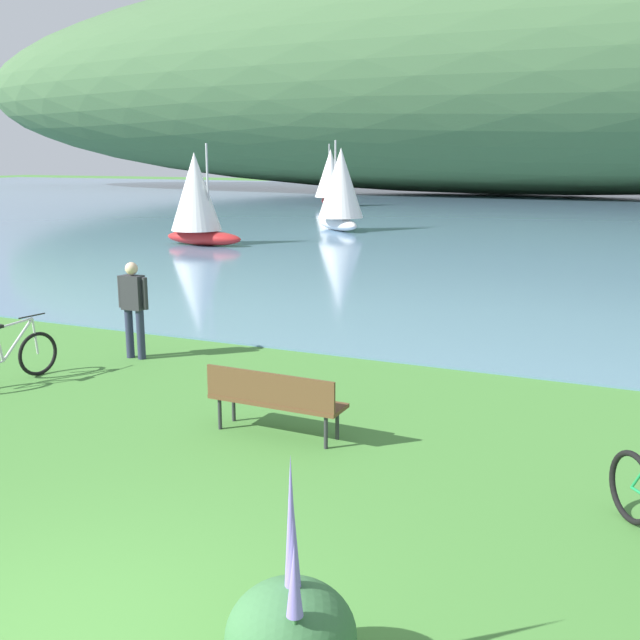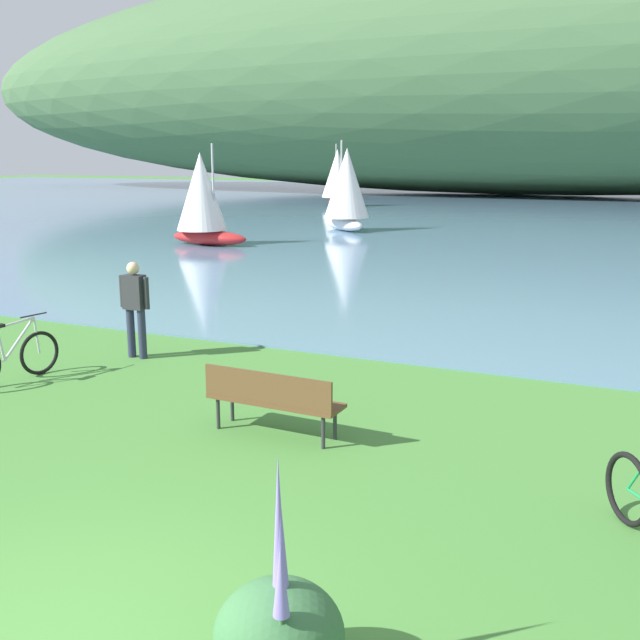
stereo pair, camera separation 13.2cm
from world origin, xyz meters
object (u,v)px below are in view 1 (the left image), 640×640
object	(u,v)px
person_at_shoreline	(133,304)
bicycle_beside_path	(9,359)
sailboat_toward_hillside	(340,188)
park_bench_near_camera	(274,397)
sailboat_mid_bay	(330,177)
sailboat_nearest_to_shore	(196,198)

from	to	relation	value
person_at_shoreline	bicycle_beside_path	bearing A→B (deg)	-113.97
person_at_shoreline	sailboat_toward_hillside	distance (m)	22.54
bicycle_beside_path	park_bench_near_camera	bearing A→B (deg)	-3.85
sailboat_mid_bay	sailboat_toward_hillside	bearing A→B (deg)	-65.51
sailboat_toward_hillside	sailboat_mid_bay	bearing A→B (deg)	114.49
park_bench_near_camera	sailboat_mid_bay	bearing A→B (deg)	111.96
park_bench_near_camera	sailboat_mid_bay	size ratio (longest dim) A/B	0.43
person_at_shoreline	sailboat_nearest_to_shore	xyz separation A→B (m)	(-8.08, 14.48, 0.91)
park_bench_near_camera	sailboat_mid_bay	distance (m)	42.84
park_bench_near_camera	bicycle_beside_path	world-z (taller)	bicycle_beside_path
sailboat_nearest_to_shore	sailboat_toward_hillside	size ratio (longest dim) A/B	0.94
sailboat_toward_hillside	person_at_shoreline	bearing A→B (deg)	-77.06
park_bench_near_camera	sailboat_toward_hillside	size ratio (longest dim) A/B	0.44
person_at_shoreline	sailboat_mid_bay	bearing A→B (deg)	107.90
person_at_shoreline	sailboat_mid_bay	world-z (taller)	sailboat_mid_bay
park_bench_near_camera	sailboat_nearest_to_shore	distance (m)	20.70
sailboat_nearest_to_shore	bicycle_beside_path	bearing A→B (deg)	-66.43
park_bench_near_camera	bicycle_beside_path	bearing A→B (deg)	176.15
park_bench_near_camera	sailboat_toward_hillside	distance (m)	25.91
bicycle_beside_path	sailboat_mid_bay	size ratio (longest dim) A/B	0.41
park_bench_near_camera	person_at_shoreline	size ratio (longest dim) A/B	1.06
park_bench_near_camera	sailboat_toward_hillside	xyz separation A→B (m)	(-8.98, 24.26, 1.47)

